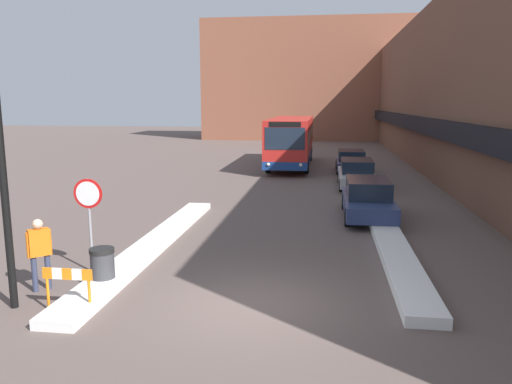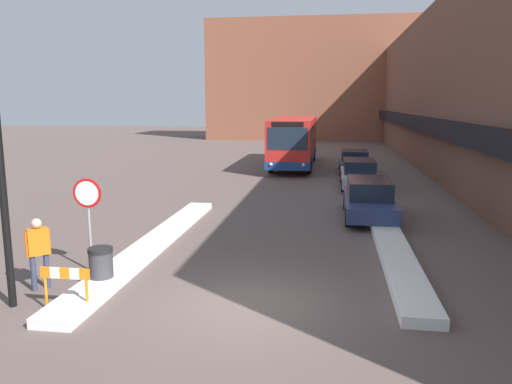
# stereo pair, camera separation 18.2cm
# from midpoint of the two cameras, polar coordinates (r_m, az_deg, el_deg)

# --- Properties ---
(ground_plane) EXTENTS (160.00, 160.00, 0.00)m
(ground_plane) POSITION_cam_midpoint_polar(r_m,az_deg,el_deg) (11.18, -1.06, -12.75)
(ground_plane) COLOR brown
(building_row_right) EXTENTS (5.50, 60.00, 10.22)m
(building_row_right) POSITION_cam_midpoint_polar(r_m,az_deg,el_deg) (35.19, 22.00, 10.65)
(building_row_right) COLOR brown
(building_row_right) RESTS_ON ground_plane
(building_backdrop_far) EXTENTS (26.00, 8.00, 13.88)m
(building_backdrop_far) POSITION_cam_midpoint_polar(r_m,az_deg,el_deg) (61.97, 6.51, 12.51)
(building_backdrop_far) COLOR brown
(building_backdrop_far) RESTS_ON ground_plane
(snow_bank_left) EXTENTS (0.90, 11.58, 0.22)m
(snow_bank_left) POSITION_cam_midpoint_polar(r_m,az_deg,el_deg) (15.63, -11.99, -5.81)
(snow_bank_left) COLOR silver
(snow_bank_left) RESTS_ON ground_plane
(snow_bank_right) EXTENTS (0.90, 11.97, 0.25)m
(snow_bank_right) POSITION_cam_midpoint_polar(r_m,az_deg,el_deg) (16.11, 14.74, -5.38)
(snow_bank_right) COLOR silver
(snow_bank_right) RESTS_ON ground_plane
(city_bus) EXTENTS (2.68, 11.39, 3.31)m
(city_bus) POSITION_cam_midpoint_polar(r_m,az_deg,el_deg) (34.57, 3.89, 5.90)
(city_bus) COLOR red
(city_bus) RESTS_ON ground_plane
(parked_car_front) EXTENTS (1.83, 4.69, 1.48)m
(parked_car_front) POSITION_cam_midpoint_polar(r_m,az_deg,el_deg) (19.51, 12.40, -0.73)
(parked_car_front) COLOR navy
(parked_car_front) RESTS_ON ground_plane
(parked_car_middle) EXTENTS (1.84, 4.88, 1.44)m
(parked_car_middle) POSITION_cam_midpoint_polar(r_m,az_deg,el_deg) (26.54, 11.22, 2.12)
(parked_car_middle) COLOR #B7B7BC
(parked_car_middle) RESTS_ON ground_plane
(parked_car_back) EXTENTS (1.85, 4.41, 1.39)m
(parked_car_back) POSITION_cam_midpoint_polar(r_m,az_deg,el_deg) (32.18, 10.66, 3.48)
(parked_car_back) COLOR navy
(parked_car_back) RESTS_ON ground_plane
(stop_sign) EXTENTS (0.76, 0.08, 2.47)m
(stop_sign) POSITION_cam_midpoint_polar(r_m,az_deg,el_deg) (13.41, -18.95, -1.39)
(stop_sign) COLOR gray
(stop_sign) RESTS_ON ground_plane
(street_lamp) EXTENTS (1.46, 0.36, 7.20)m
(street_lamp) POSITION_cam_midpoint_polar(r_m,az_deg,el_deg) (11.31, -26.90, 9.30)
(street_lamp) COLOR black
(street_lamp) RESTS_ON ground_plane
(pedestrian) EXTENTS (0.48, 0.47, 1.72)m
(pedestrian) POSITION_cam_midpoint_polar(r_m,az_deg,el_deg) (12.72, -23.90, -5.86)
(pedestrian) COLOR #333851
(pedestrian) RESTS_ON ground_plane
(trash_bin) EXTENTS (0.59, 0.59, 0.95)m
(trash_bin) POSITION_cam_midpoint_polar(r_m,az_deg,el_deg) (12.61, -17.52, -8.21)
(trash_bin) COLOR #38383D
(trash_bin) RESTS_ON ground_plane
(construction_barricade) EXTENTS (1.10, 0.06, 0.94)m
(construction_barricade) POSITION_cam_midpoint_polar(r_m,az_deg,el_deg) (11.37, -21.16, -9.46)
(construction_barricade) COLOR orange
(construction_barricade) RESTS_ON ground_plane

